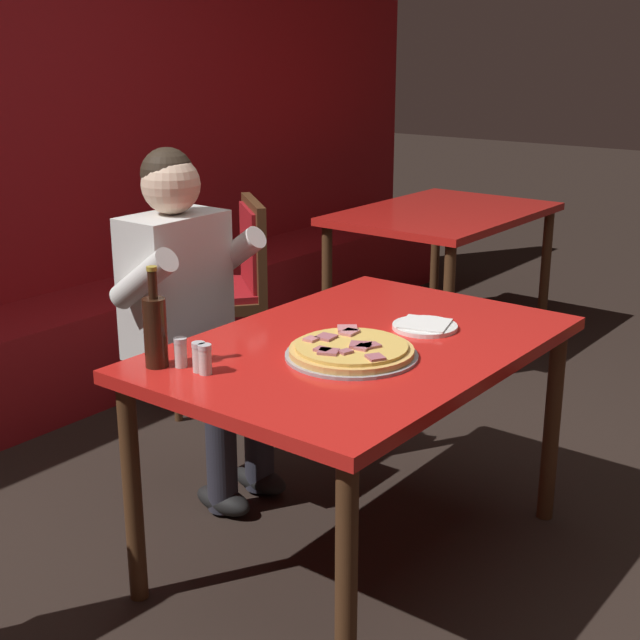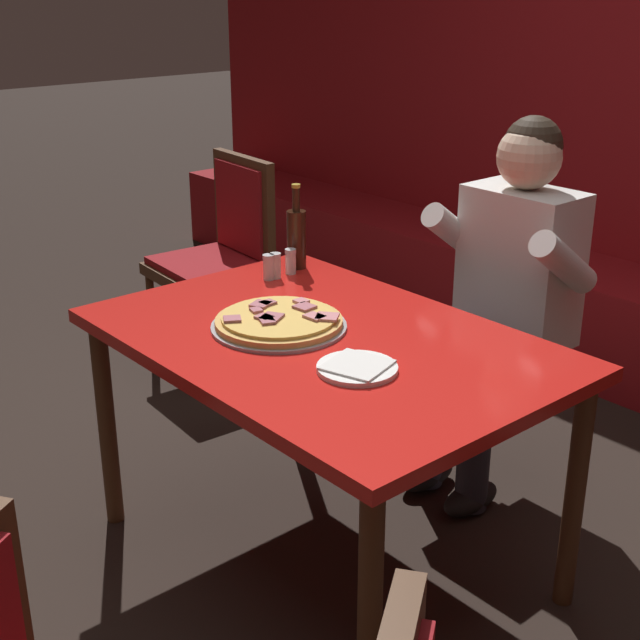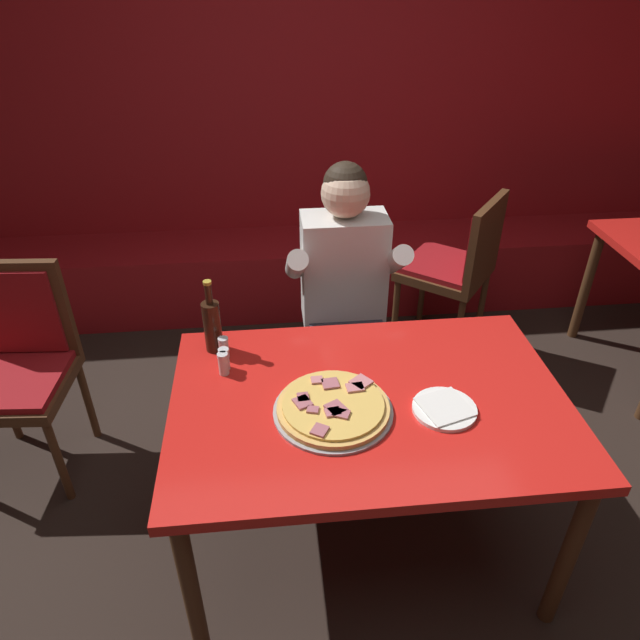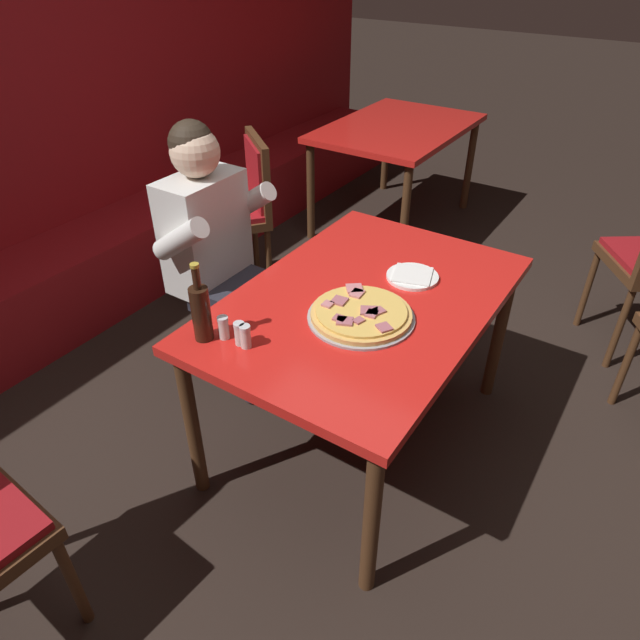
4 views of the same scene
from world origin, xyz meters
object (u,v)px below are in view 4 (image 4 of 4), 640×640
(shaker_oregano, at_px, (224,329))
(background_dining_table, at_px, (397,137))
(beer_bottle, at_px, (201,311))
(shaker_parmesan, at_px, (240,334))
(diner_seated_blue_shirt, at_px, (221,252))
(shaker_black_pepper, at_px, (246,337))
(dining_chair_near_left, at_px, (239,203))
(pizza, at_px, (361,314))
(main_dining_table, at_px, (364,314))
(plate_white_paper, at_px, (412,276))

(shaker_oregano, xyz_separation_m, background_dining_table, (2.60, 0.65, -0.12))
(beer_bottle, relative_size, background_dining_table, 0.23)
(shaker_parmesan, relative_size, diner_seated_blue_shirt, 0.07)
(shaker_black_pepper, height_order, background_dining_table, shaker_black_pepper)
(beer_bottle, xyz_separation_m, dining_chair_near_left, (1.25, 0.92, -0.28))
(shaker_parmesan, height_order, dining_chair_near_left, dining_chair_near_left)
(pizza, xyz_separation_m, beer_bottle, (-0.40, 0.39, 0.09))
(beer_bottle, bearing_deg, main_dining_table, -32.26)
(diner_seated_blue_shirt, xyz_separation_m, background_dining_table, (2.08, 0.17, -0.05))
(plate_white_paper, distance_m, background_dining_table, 2.13)
(shaker_parmesan, relative_size, shaker_black_pepper, 1.00)
(shaker_black_pepper, bearing_deg, diner_seated_blue_shirt, 48.15)
(shaker_black_pepper, distance_m, dining_chair_near_left, 1.63)
(plate_white_paper, relative_size, background_dining_table, 0.17)
(shaker_oregano, distance_m, shaker_parmesan, 0.07)
(beer_bottle, xyz_separation_m, shaker_parmesan, (0.04, -0.13, -0.07))
(diner_seated_blue_shirt, height_order, background_dining_table, diner_seated_blue_shirt)
(pizza, height_order, shaker_black_pepper, shaker_black_pepper)
(main_dining_table, relative_size, shaker_black_pepper, 15.49)
(pizza, relative_size, shaker_parmesan, 4.55)
(main_dining_table, bearing_deg, diner_seated_blue_shirt, 87.92)
(shaker_black_pepper, xyz_separation_m, diner_seated_blue_shirt, (0.52, 0.58, -0.08))
(pizza, distance_m, shaker_black_pepper, 0.43)
(main_dining_table, distance_m, dining_chair_near_left, 1.45)
(beer_bottle, bearing_deg, shaker_oregano, -56.35)
(shaker_black_pepper, xyz_separation_m, background_dining_table, (2.60, 0.75, -0.12))
(pizza, bearing_deg, dining_chair_near_left, 56.89)
(diner_seated_blue_shirt, bearing_deg, beer_bottle, -142.69)
(background_dining_table, bearing_deg, main_dining_table, -156.21)
(dining_chair_near_left, bearing_deg, main_dining_table, -120.02)
(diner_seated_blue_shirt, distance_m, dining_chair_near_left, 0.86)
(shaker_oregano, height_order, shaker_parmesan, same)
(main_dining_table, bearing_deg, beer_bottle, 147.74)
(shaker_oregano, distance_m, shaker_black_pepper, 0.10)
(plate_white_paper, relative_size, shaker_black_pepper, 2.44)
(diner_seated_blue_shirt, bearing_deg, pizza, -100.95)
(main_dining_table, bearing_deg, shaker_black_pepper, 159.66)
(dining_chair_near_left, xyz_separation_m, background_dining_table, (1.38, -0.32, 0.09))
(shaker_oregano, bearing_deg, background_dining_table, 14.07)
(shaker_parmesan, height_order, shaker_black_pepper, same)
(plate_white_paper, relative_size, diner_seated_blue_shirt, 0.16)
(beer_bottle, height_order, diner_seated_blue_shirt, diner_seated_blue_shirt)
(main_dining_table, xyz_separation_m, shaker_parmesan, (-0.49, 0.21, 0.12))
(plate_white_paper, height_order, shaker_black_pepper, shaker_black_pepper)
(main_dining_table, relative_size, beer_bottle, 4.56)
(plate_white_paper, distance_m, dining_chair_near_left, 1.44)
(main_dining_table, distance_m, beer_bottle, 0.65)
(pizza, bearing_deg, main_dining_table, 23.85)
(main_dining_table, relative_size, pizza, 3.40)
(plate_white_paper, distance_m, shaker_oregano, 0.81)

